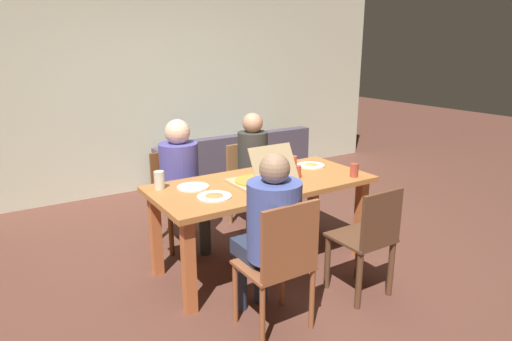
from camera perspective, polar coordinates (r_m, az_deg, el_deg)
The scene contains 19 objects.
ground_plane at distance 3.95m, azimuth 0.79°, elevation -11.89°, with size 20.00×20.00×0.00m, color brown.
back_wall at distance 5.90m, azimuth -13.50°, elevation 10.25°, with size 7.29×0.12×2.61m, color beige.
dining_table at distance 3.69m, azimuth 0.83°, elevation -2.96°, with size 1.84×0.84×0.75m.
chair_0 at distance 2.87m, azimuth 3.32°, elevation -11.41°, with size 0.44×0.39×0.92m.
person_0 at distance 2.90m, azimuth 1.78°, elevation -7.17°, with size 0.35×0.51×1.20m.
chair_1 at distance 4.28m, azimuth -10.10°, elevation -3.01°, with size 0.43×0.43×0.87m.
person_1 at distance 4.09m, azimuth -9.53°, elevation -0.41°, with size 0.35×0.55×1.20m.
chair_2 at distance 4.62m, azimuth -0.92°, elevation -1.52°, with size 0.40×0.43×0.85m.
person_2 at distance 4.45m, azimuth -0.07°, elevation 1.01°, with size 0.30×0.47×1.19m.
chair_3 at distance 3.40m, azimuth 14.18°, elevation -8.64°, with size 0.39×0.40×0.86m.
pizza_box_0 at distance 3.53m, azimuth 0.40°, elevation -1.19°, with size 0.38×0.56×0.36m.
plate_0 at distance 4.15m, azimuth 7.06°, elevation 0.71°, with size 0.26×0.26×0.03m.
plate_1 at distance 3.53m, azimuth -8.10°, elevation -2.11°, with size 0.25×0.25×0.01m.
plate_2 at distance 3.30m, azimuth -5.37°, elevation -3.27°, with size 0.26×0.26×0.03m.
drinking_glass_0 at distance 3.86m, azimuth 12.51°, elevation 0.04°, with size 0.07×0.07×0.12m, color #B34633.
drinking_glass_1 at distance 3.53m, azimuth -12.33°, elevation -1.22°, with size 0.08×0.08×0.14m, color silver.
drinking_glass_2 at distance 4.01m, azimuth 4.75°, elevation 0.99°, with size 0.08×0.08×0.12m, color #B7472C.
drinking_glass_3 at distance 3.76m, azimuth 5.36°, elevation -0.16°, with size 0.06×0.06×0.10m, color #B24628.
couch at distance 5.84m, azimuth -2.90°, elevation 0.30°, with size 1.89×0.85×0.78m.
Camera 1 is at (-1.92, -2.92, 1.84)m, focal length 31.13 mm.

